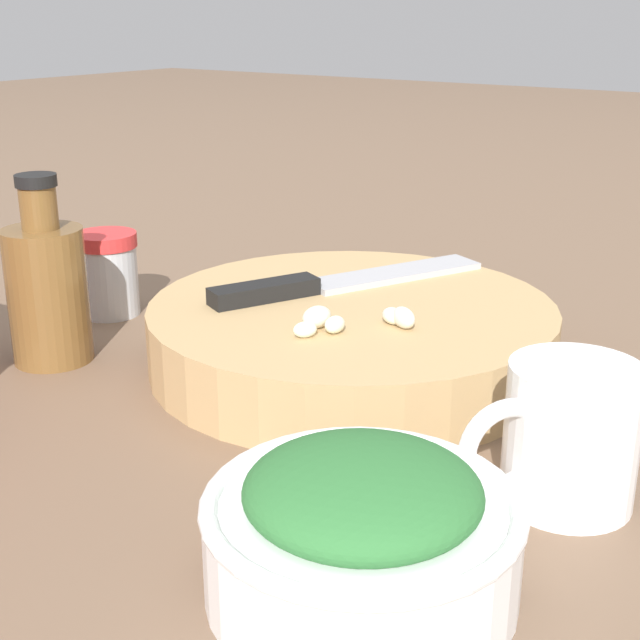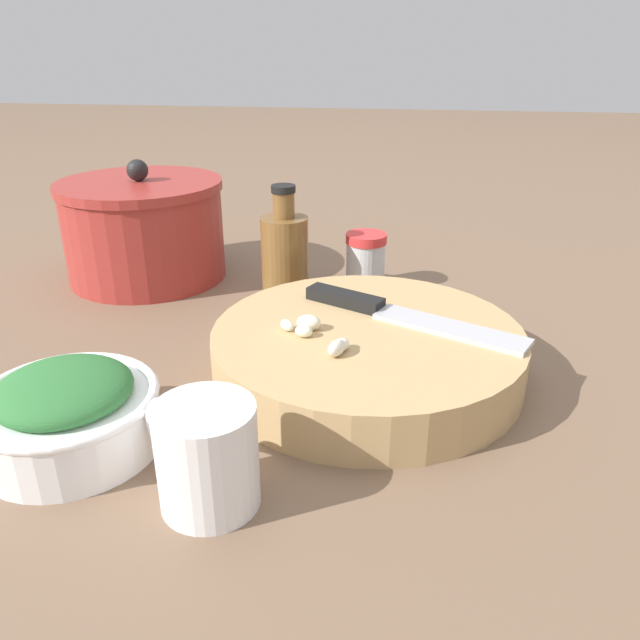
{
  "view_description": "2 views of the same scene",
  "coord_description": "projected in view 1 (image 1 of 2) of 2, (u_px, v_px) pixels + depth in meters",
  "views": [
    {
      "loc": [
        -0.34,
        0.43,
        0.26
      ],
      "look_at": [
        -0.01,
        -0.04,
        0.05
      ],
      "focal_mm": 50.0,
      "sensor_mm": 36.0,
      "label": 1
    },
    {
      "loc": [
        -0.54,
        -0.13,
        0.31
      ],
      "look_at": [
        0.02,
        -0.05,
        0.05
      ],
      "focal_mm": 35.0,
      "sensor_mm": 36.0,
      "label": 2
    }
  ],
  "objects": [
    {
      "name": "chef_knife",
      "position": [
        334.0,
        282.0,
        0.7
      ],
      "size": [
        0.13,
        0.23,
        0.01
      ],
      "rotation": [
        0.0,
        0.0,
        2.7
      ],
      "color": "black",
      "rests_on": "cutting_board"
    },
    {
      "name": "oil_bottle",
      "position": [
        47.0,
        289.0,
        0.67
      ],
      "size": [
        0.06,
        0.06,
        0.14
      ],
      "color": "brown",
      "rests_on": "ground_plane"
    },
    {
      "name": "spice_jar",
      "position": [
        108.0,
        273.0,
        0.77
      ],
      "size": [
        0.05,
        0.05,
        0.07
      ],
      "color": "silver",
      "rests_on": "ground_plane"
    },
    {
      "name": "ground_plane",
      "position": [
        274.0,
        409.0,
        0.6
      ],
      "size": [
        5.0,
        5.0,
        0.0
      ],
      "primitive_type": "plane",
      "color": "brown"
    },
    {
      "name": "garlic_cloves",
      "position": [
        351.0,
        319.0,
        0.61
      ],
      "size": [
        0.07,
        0.08,
        0.02
      ],
      "color": "silver",
      "rests_on": "cutting_board"
    },
    {
      "name": "coffee_mug",
      "position": [
        564.0,
        438.0,
        0.47
      ],
      "size": [
        0.08,
        0.09,
        0.08
      ],
      "color": "white",
      "rests_on": "ground_plane"
    },
    {
      "name": "herb_bowl",
      "position": [
        362.0,
        529.0,
        0.4
      ],
      "size": [
        0.15,
        0.15,
        0.07
      ],
      "color": "white",
      "rests_on": "ground_plane"
    },
    {
      "name": "cutting_board",
      "position": [
        353.0,
        335.0,
        0.67
      ],
      "size": [
        0.3,
        0.3,
        0.05
      ],
      "color": "tan",
      "rests_on": "ground_plane"
    }
  ]
}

